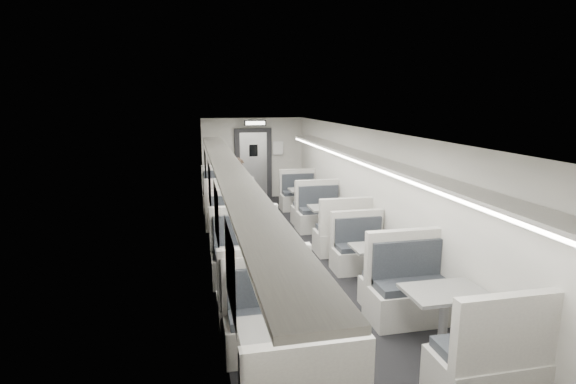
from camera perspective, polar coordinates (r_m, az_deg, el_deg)
name	(u,v)px	position (r m, az deg, el deg)	size (l,w,h in m)	color
room	(301,203)	(7.69, 1.67, -1.45)	(3.24, 12.24, 2.64)	black
booth_left_a	(226,203)	(11.30, -7.84, -1.38)	(1.12, 2.27, 1.21)	#A8A49E
booth_left_b	(237,234)	(8.90, -6.53, -5.31)	(0.98, 1.99, 1.06)	#A8A49E
booth_left_c	(253,277)	(6.67, -4.44, -10.73)	(1.14, 2.30, 1.23)	#A8A49E
booth_left_d	(282,360)	(4.83, -0.75, -20.54)	(1.06, 2.14, 1.15)	#A8A49E
booth_right_a	(306,202)	(11.47, 2.25, -1.31)	(0.99, 2.01, 1.08)	#A8A49E
booth_right_b	(330,223)	(9.53, 5.37, -3.96)	(1.05, 2.13, 1.14)	#A8A49E
booth_right_c	(376,266)	(7.38, 11.13, -9.20)	(0.96, 1.94, 1.04)	#A8A49E
booth_right_d	(443,321)	(5.77, 19.12, -15.24)	(1.12, 2.27, 1.21)	#A8A49E
passenger	(239,195)	(10.10, -6.22, -0.36)	(0.62, 0.40, 1.69)	black
window_a	(206,168)	(10.79, -10.43, 3.02)	(0.02, 1.18, 0.84)	black
window_b	(210,185)	(8.62, -9.91, 0.85)	(0.02, 1.18, 0.84)	black
window_c	(217,214)	(6.48, -9.05, -2.77)	(0.02, 1.18, 0.84)	black
window_d	(230,271)	(4.39, -7.33, -9.91)	(0.02, 1.18, 0.84)	black
luggage_rack_left	(229,167)	(7.07, -7.56, 3.18)	(0.46, 10.40, 0.09)	#A8A49E
luggage_rack_right	(378,162)	(7.68, 11.32, 3.73)	(0.46, 10.40, 0.09)	#A8A49E
vestibule_door	(253,164)	(13.46, -4.42, 3.57)	(1.10, 0.13, 2.10)	black
exit_sign	(255,123)	(12.85, -4.20, 8.74)	(0.62, 0.12, 0.16)	black
wall_notice	(278,148)	(13.51, -1.27, 5.60)	(0.32, 0.02, 0.40)	silver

